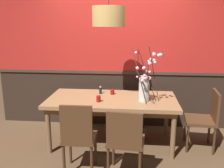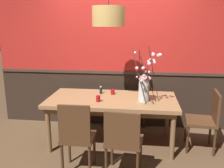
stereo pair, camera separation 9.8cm
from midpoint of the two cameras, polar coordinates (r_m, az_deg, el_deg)
The scene contains 13 objects.
ground_plane at distance 4.10m, azimuth 0.70°, elevation -13.35°, with size 24.00×24.00×0.00m, color brown.
back_wall at distance 4.49m, azimuth 1.88°, elevation 6.68°, with size 4.39×0.14×2.64m.
dining_table at distance 3.84m, azimuth 0.73°, elevation -4.44°, with size 1.96×0.96×0.75m.
chair_far_side_left at distance 4.79m, azimuth -2.12°, elevation -2.44°, with size 0.42×0.40×0.94m.
chair_near_side_right at distance 3.07m, azimuth 3.55°, elevation -12.59°, with size 0.48×0.44×0.90m.
chair_near_side_left at distance 3.16m, azimuth -7.18°, elevation -11.48°, with size 0.41×0.39×0.95m.
chair_far_side_right at distance 4.73m, azimuth 5.64°, elevation -2.75°, with size 0.46×0.47×0.95m.
chair_head_east_end at distance 3.99m, azimuth 21.50°, elevation -7.18°, with size 0.47×0.49×0.91m.
vase_with_blossoms at distance 3.63m, azimuth 8.26°, elevation -0.60°, with size 0.42×0.37×0.82m.
candle_holder_nearer_center at distance 4.00m, azimuth 0.86°, elevation -1.82°, with size 0.07×0.07×0.08m.
candle_holder_nearer_edge at distance 3.64m, azimuth -2.42°, elevation -3.37°, with size 0.07×0.07×0.09m.
condiment_bottle at distance 4.04m, azimuth -1.87°, elevation -1.43°, with size 0.04×0.04×0.12m.
pendant_lamp at distance 3.61m, azimuth 0.05°, elevation 15.24°, with size 0.47×0.47×0.82m.
Camera 2 is at (0.44, -3.62, 1.88)m, focal length 39.83 mm.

